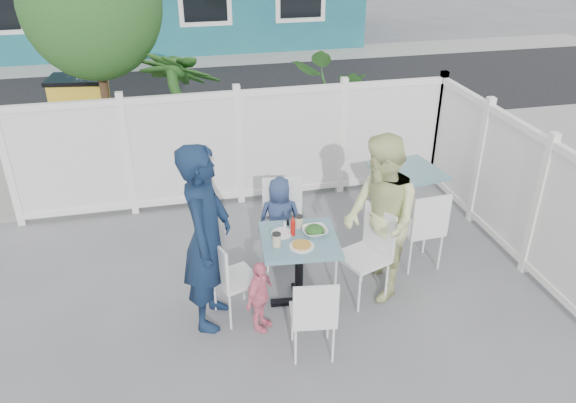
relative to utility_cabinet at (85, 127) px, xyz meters
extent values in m
plane|color=slate|center=(2.03, -4.00, -0.71)|extent=(80.00, 80.00, 0.00)
cube|color=gray|center=(2.03, -0.20, -0.70)|extent=(24.00, 2.60, 0.01)
cube|color=black|center=(2.03, 3.50, -0.71)|extent=(24.00, 5.00, 0.01)
cube|color=gray|center=(2.03, 6.60, -0.70)|extent=(24.00, 1.60, 0.01)
cube|color=white|center=(2.13, -1.60, 0.11)|extent=(5.80, 0.04, 1.40)
cube|color=white|center=(2.13, -1.60, 0.85)|extent=(5.86, 0.08, 0.08)
cube|color=white|center=(2.13, -1.60, -0.65)|extent=(5.86, 0.08, 0.12)
cube|color=white|center=(5.03, -3.40, 0.11)|extent=(0.04, 3.60, 1.40)
cube|color=white|center=(5.03, -3.40, 0.85)|extent=(0.08, 3.66, 0.08)
cube|color=white|center=(5.03, -3.40, -0.65)|extent=(0.08, 3.66, 0.12)
cylinder|color=#382316|center=(0.43, -0.70, 0.49)|extent=(0.12, 0.12, 2.40)
ellipsoid|color=#224B1C|center=(0.43, -0.70, 1.89)|extent=(1.80, 1.62, 1.98)
cube|color=gold|center=(0.00, 0.00, 0.00)|extent=(0.83, 0.64, 1.42)
imported|color=#224B1C|center=(1.45, -0.90, 0.31)|extent=(1.51, 1.51, 2.03)
imported|color=#224B1C|center=(3.88, -1.00, 0.17)|extent=(2.09, 2.04, 1.76)
cube|color=#427382|center=(2.38, -4.00, 0.07)|extent=(0.83, 0.83, 0.04)
cylinder|color=black|center=(2.38, -4.00, -0.32)|extent=(0.09, 0.09, 0.73)
cube|color=black|center=(2.38, -4.00, -0.69)|extent=(0.60, 0.14, 0.04)
cube|color=black|center=(2.38, -4.00, -0.69)|extent=(0.14, 0.60, 0.04)
cube|color=#427382|center=(4.09, -2.75, 0.07)|extent=(0.86, 0.86, 0.04)
cylinder|color=black|center=(4.09, -2.75, -0.32)|extent=(0.09, 0.09, 0.73)
cube|color=black|center=(4.09, -2.75, -0.69)|extent=(0.60, 0.18, 0.04)
cube|color=black|center=(4.09, -2.75, -0.69)|extent=(0.18, 0.60, 0.04)
cube|color=white|center=(1.73, -4.03, -0.27)|extent=(0.50, 0.51, 0.04)
cube|color=white|center=(1.56, -4.09, -0.03)|extent=(0.16, 0.40, 0.44)
cylinder|color=white|center=(1.83, -3.81, -0.49)|extent=(0.02, 0.02, 0.44)
cylinder|color=white|center=(1.94, -4.14, -0.49)|extent=(0.02, 0.02, 0.44)
cylinder|color=white|center=(1.52, -3.92, -0.49)|extent=(0.02, 0.02, 0.44)
cylinder|color=white|center=(1.63, -4.25, -0.49)|extent=(0.02, 0.02, 0.44)
cube|color=white|center=(3.05, -4.03, -0.22)|extent=(0.56, 0.58, 0.04)
cube|color=white|center=(3.24, -3.96, 0.05)|extent=(0.19, 0.44, 0.49)
cylinder|color=white|center=(2.94, -4.28, -0.46)|extent=(0.03, 0.03, 0.49)
cylinder|color=white|center=(2.81, -3.91, -0.46)|extent=(0.03, 0.03, 0.49)
cylinder|color=white|center=(3.29, -4.15, -0.46)|extent=(0.03, 0.03, 0.49)
cylinder|color=white|center=(3.15, -3.78, -0.46)|extent=(0.03, 0.03, 0.49)
cube|color=white|center=(2.39, -3.23, -0.22)|extent=(0.51, 0.49, 0.04)
cube|color=white|center=(2.42, -3.03, 0.05)|extent=(0.45, 0.10, 0.49)
cylinder|color=white|center=(2.56, -3.44, -0.47)|extent=(0.03, 0.03, 0.49)
cylinder|color=white|center=(2.17, -3.39, -0.47)|extent=(0.03, 0.03, 0.49)
cylinder|color=white|center=(2.61, -3.08, -0.47)|extent=(0.03, 0.03, 0.49)
cylinder|color=white|center=(2.22, -3.02, -0.47)|extent=(0.03, 0.03, 0.49)
cube|color=white|center=(2.33, -4.72, -0.28)|extent=(0.45, 0.43, 0.04)
cube|color=white|center=(2.30, -4.90, -0.05)|extent=(0.40, 0.08, 0.43)
cylinder|color=white|center=(2.18, -4.54, -0.50)|extent=(0.02, 0.02, 0.43)
cylinder|color=white|center=(2.52, -4.59, -0.50)|extent=(0.02, 0.02, 0.43)
cylinder|color=white|center=(2.14, -4.86, -0.50)|extent=(0.02, 0.02, 0.43)
cylinder|color=white|center=(2.48, -4.90, -0.50)|extent=(0.02, 0.02, 0.43)
cube|color=white|center=(3.89, -3.59, -0.24)|extent=(0.46, 0.44, 0.04)
cube|color=white|center=(3.90, -3.79, 0.03)|extent=(0.44, 0.06, 0.47)
cylinder|color=white|center=(3.69, -3.42, -0.47)|extent=(0.03, 0.03, 0.47)
cylinder|color=white|center=(4.07, -3.40, -0.47)|extent=(0.03, 0.03, 0.47)
cylinder|color=white|center=(3.71, -3.78, -0.47)|extent=(0.03, 0.03, 0.47)
cylinder|color=white|center=(4.09, -3.75, -0.47)|extent=(0.03, 0.03, 0.47)
imported|color=#10213D|center=(1.47, -4.04, 0.24)|extent=(0.65, 0.80, 1.90)
imported|color=#C6D150|center=(3.23, -3.97, 0.18)|extent=(0.68, 0.87, 1.78)
imported|color=navy|center=(2.38, -3.09, -0.20)|extent=(0.54, 0.40, 1.02)
imported|color=pink|center=(1.92, -4.30, -0.33)|extent=(0.43, 0.47, 0.77)
cylinder|color=white|center=(2.36, -4.16, 0.10)|extent=(0.24, 0.24, 0.02)
cylinder|color=white|center=(2.23, -3.88, 0.10)|extent=(0.22, 0.22, 0.01)
imported|color=white|center=(2.55, -3.96, 0.12)|extent=(0.25, 0.25, 0.06)
cylinder|color=beige|center=(2.13, -4.08, 0.15)|extent=(0.08, 0.08, 0.12)
cylinder|color=beige|center=(2.43, -3.79, 0.15)|extent=(0.08, 0.08, 0.12)
cylinder|color=#AB150E|center=(2.33, -3.92, 0.17)|extent=(0.05, 0.05, 0.16)
cylinder|color=white|center=(2.28, -3.78, 0.12)|extent=(0.03, 0.03, 0.07)
cylinder|color=black|center=(2.33, -3.72, 0.12)|extent=(0.03, 0.03, 0.06)
camera|label=1|loc=(1.22, -8.57, 3.02)|focal=35.00mm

